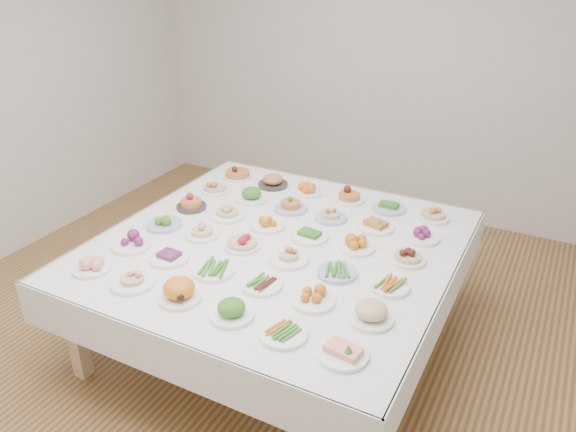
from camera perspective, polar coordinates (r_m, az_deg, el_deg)
The scene contains 38 objects.
room_envelope at distance 3.25m, azimuth -4.42°, elevation 14.16°, with size 5.02×5.02×2.81m.
display_table at distance 3.66m, azimuth -1.10°, elevation -3.67°, with size 2.22×2.22×0.75m.
dish_0 at distance 3.52m, azimuth -19.36°, elevation -4.64°, with size 0.22×0.22×0.10m.
dish_1 at distance 3.31m, azimuth -15.57°, elevation -6.02°, with size 0.25×0.25×0.12m.
dish_2 at distance 3.11m, azimuth -11.01°, elevation -7.26°, with size 0.25×0.25×0.15m.
dish_3 at distance 2.95m, azimuth -5.76°, elevation -9.28°, with size 0.23×0.23×0.12m.
dish_4 at distance 2.83m, azimuth -0.46°, elevation -11.72°, with size 0.24×0.24×0.05m.
dish_5 at distance 2.71m, azimuth 5.64°, elevation -13.29°, with size 0.24×0.24×0.10m.
dish_6 at distance 3.70m, azimuth -15.69°, elevation -2.36°, with size 0.25×0.25×0.11m.
dish_7 at distance 3.50m, azimuth -12.00°, elevation -3.84°, with size 0.24×0.24×0.10m.
dish_8 at distance 3.34m, azimuth -7.55°, elevation -5.33°, with size 0.25×0.24×0.06m.
dish_9 at distance 3.19m, azimuth -2.71°, elevation -6.86°, with size 0.23×0.23×0.05m.
dish_10 at distance 3.05m, azimuth 2.56°, elevation -8.05°, with size 0.24×0.24×0.10m.
dish_11 at distance 2.93m, azimuth 8.48°, elevation -9.24°, with size 0.27×0.27×0.15m.
dish_12 at distance 3.91m, azimuth -12.51°, elevation -0.47°, with size 0.24×0.24×0.10m.
dish_13 at distance 3.72m, azimuth -8.74°, elevation -1.35°, with size 0.21×0.21×0.12m.
dish_14 at distance 3.55m, azimuth -4.70°, elevation -2.29°, with size 0.24×0.24×0.14m.
dish_15 at distance 3.41m, azimuth 0.07°, elevation -3.85°, with size 0.24×0.24×0.12m.
dish_16 at distance 3.30m, azimuth 5.01°, elevation -5.60°, with size 0.23×0.23×0.05m.
dish_17 at distance 3.22m, azimuth 10.33°, elevation -6.88°, with size 0.22×0.22×0.05m.
dish_18 at distance 4.12m, azimuth -9.84°, elevation 1.57°, with size 0.21×0.21×0.13m.
dish_19 at distance 3.95m, azimuth -6.19°, elevation 0.67°, with size 0.24×0.24×0.13m.
dish_20 at distance 3.81m, azimuth -2.09°, elevation -0.62°, with size 0.24×0.24×0.09m.
dish_21 at distance 3.67m, azimuth 2.20°, elevation -1.75°, with size 0.24×0.24×0.10m.
dish_22 at distance 3.56m, azimuth 6.99°, elevation -2.65°, with size 0.23×0.23×0.11m.
dish_23 at distance 3.48m, azimuth 12.10°, elevation -3.70°, with size 0.22×0.22×0.12m.
dish_24 at distance 4.37m, azimuth -7.41°, elevation 3.19°, with size 0.24×0.24×0.13m.
dish_25 at distance 4.20m, azimuth -3.73°, elevation 2.25°, with size 0.23×0.23×0.12m.
dish_26 at distance 4.04m, azimuth 0.28°, elevation 1.34°, with size 0.24×0.24×0.12m.
dish_27 at distance 3.92m, azimuth 4.36°, elevation 0.32°, with size 0.22×0.22×0.11m.
dish_28 at distance 3.83m, azimuth 8.90°, elevation -0.75°, with size 0.25×0.25×0.10m.
dish_29 at distance 3.76m, azimuth 13.41°, elevation -1.82°, with size 0.23×0.23×0.09m.
dish_30 at distance 4.59m, azimuth -5.18°, elevation 4.62°, with size 0.23×0.22×0.15m.
dish_31 at distance 4.44m, azimuth -1.55°, elevation 3.87°, with size 0.23×0.23×0.14m.
dish_32 at distance 4.31m, azimuth 2.05°, elevation 2.75°, with size 0.21×0.21×0.09m.
dish_33 at distance 4.19m, azimuth 6.25°, elevation 2.24°, with size 0.22×0.22×0.13m.
dish_34 at distance 4.11m, azimuth 10.21°, elevation 1.07°, with size 0.24×0.24×0.09m.
dish_35 at distance 4.03m, azimuth 14.57°, elevation 0.48°, with size 0.22×0.22×0.13m.
Camera 1 is at (1.69, -2.69, 2.52)m, focal length 35.00 mm.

